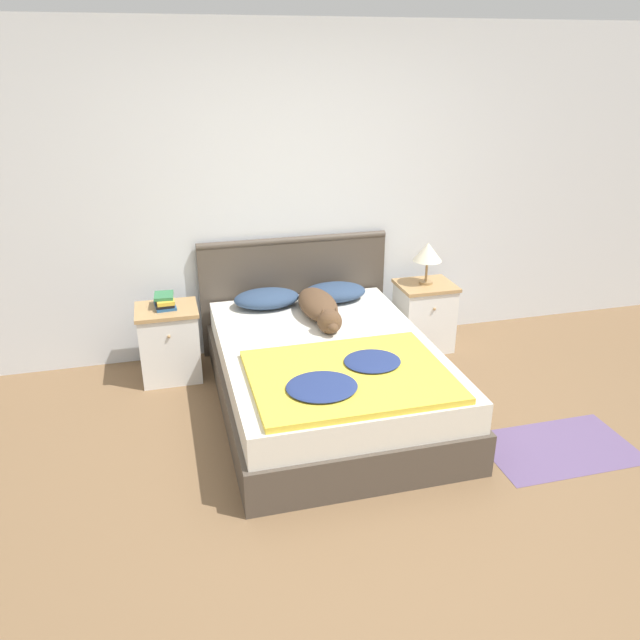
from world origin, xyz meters
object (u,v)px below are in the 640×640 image
(nightstand_left, at_px, (170,343))
(pillow_right, at_px, (334,292))
(pillow_left, at_px, (267,298))
(table_lamp, at_px, (428,253))
(dog, at_px, (320,307))
(book_stack, at_px, (165,301))
(bed, at_px, (327,377))
(nightstand_right, at_px, (424,316))

(nightstand_left, distance_m, pillow_right, 1.34)
(pillow_left, height_order, table_lamp, table_lamp)
(nightstand_left, relative_size, dog, 0.68)
(nightstand_left, xyz_separation_m, dog, (1.11, -0.27, 0.28))
(pillow_left, relative_size, dog, 0.61)
(book_stack, bearing_deg, table_lamp, -0.57)
(pillow_right, height_order, book_stack, book_stack)
(pillow_left, bearing_deg, bed, -71.07)
(nightstand_right, bearing_deg, book_stack, 179.12)
(nightstand_right, distance_m, pillow_right, 0.81)
(bed, distance_m, nightstand_left, 1.28)
(bed, relative_size, nightstand_right, 3.58)
(bed, xyz_separation_m, book_stack, (-1.04, 0.77, 0.38))
(pillow_left, distance_m, dog, 0.47)
(nightstand_left, xyz_separation_m, nightstand_right, (2.08, 0.00, 0.00))
(book_stack, relative_size, table_lamp, 0.69)
(pillow_right, distance_m, book_stack, 1.32)
(pillow_right, xyz_separation_m, table_lamp, (0.77, -0.05, 0.28))
(pillow_right, bearing_deg, nightstand_left, -177.48)
(dog, distance_m, table_lamp, 1.04)
(bed, bearing_deg, table_lamp, 35.86)
(dog, bearing_deg, nightstand_right, 15.30)
(nightstand_right, bearing_deg, nightstand_left, 180.00)
(bed, height_order, pillow_right, pillow_right)
(bed, distance_m, table_lamp, 1.41)
(bed, xyz_separation_m, nightstand_right, (1.04, 0.74, 0.05))
(nightstand_left, height_order, pillow_left, pillow_left)
(dog, bearing_deg, pillow_left, 136.73)
(nightstand_right, distance_m, book_stack, 2.11)
(nightstand_left, height_order, dog, dog)
(dog, xyz_separation_m, table_lamp, (0.97, 0.28, 0.26))
(pillow_left, bearing_deg, dog, -43.27)
(pillow_right, xyz_separation_m, dog, (-0.20, -0.32, 0.02))
(bed, distance_m, pillow_right, 0.90)
(nightstand_left, xyz_separation_m, table_lamp, (2.08, 0.01, 0.54))
(dog, distance_m, book_stack, 1.15)
(pillow_right, distance_m, dog, 0.38)
(nightstand_left, bearing_deg, book_stack, 98.24)
(bed, relative_size, pillow_left, 3.98)
(dog, relative_size, table_lamp, 2.44)
(nightstand_left, height_order, table_lamp, table_lamp)
(bed, xyz_separation_m, pillow_right, (0.27, 0.80, 0.31))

